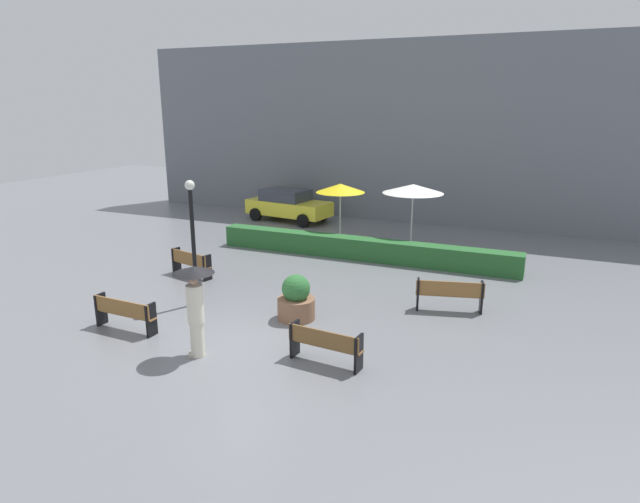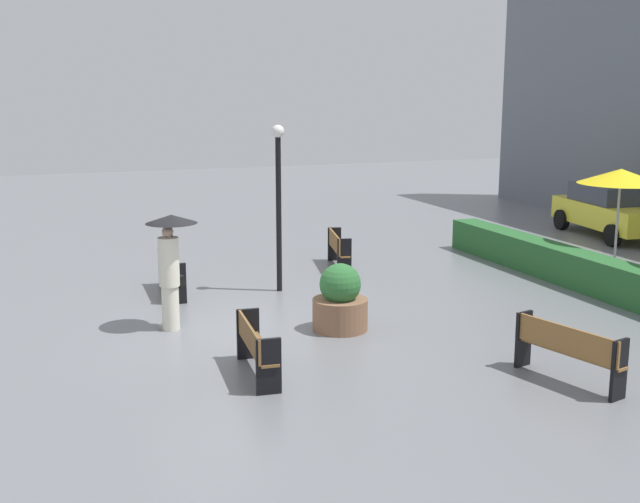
# 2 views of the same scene
# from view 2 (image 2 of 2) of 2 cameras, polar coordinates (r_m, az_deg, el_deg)

# --- Properties ---
(ground_plane) EXTENTS (60.00, 60.00, 0.00)m
(ground_plane) POSITION_cam_2_polar(r_m,az_deg,el_deg) (15.01, -7.35, -5.54)
(ground_plane) COLOR slate
(bench_near_right) EXTENTS (1.78, 0.53, 0.86)m
(bench_near_right) POSITION_cam_2_polar(r_m,az_deg,el_deg) (12.41, -4.72, -6.72)
(bench_near_right) COLOR brown
(bench_near_right) RESTS_ON ground
(bench_far_right) EXTENTS (1.89, 0.76, 0.92)m
(bench_far_right) POSITION_cam_2_polar(r_m,az_deg,el_deg) (12.64, 17.44, -6.68)
(bench_far_right) COLOR olive
(bench_far_right) RESTS_ON ground
(bench_near_left) EXTENTS (1.86, 0.42, 0.87)m
(bench_near_left) POSITION_cam_2_polar(r_m,az_deg,el_deg) (17.52, -10.81, -1.40)
(bench_near_left) COLOR olive
(bench_near_left) RESTS_ON ground
(bench_far_left) EXTENTS (1.72, 0.71, 0.87)m
(bench_far_left) POSITION_cam_2_polar(r_m,az_deg,el_deg) (19.85, 1.28, 0.33)
(bench_far_left) COLOR olive
(bench_far_left) RESTS_ON ground
(pedestrian_with_umbrella) EXTENTS (0.95, 0.95, 2.16)m
(pedestrian_with_umbrella) POSITION_cam_2_polar(r_m,az_deg,el_deg) (14.77, -10.77, -0.38)
(pedestrian_with_umbrella) COLOR silver
(pedestrian_with_umbrella) RESTS_ON ground
(planter_pot) EXTENTS (1.03, 1.03, 1.26)m
(planter_pot) POSITION_cam_2_polar(r_m,az_deg,el_deg) (14.68, 1.46, -3.64)
(planter_pot) COLOR brown
(planter_pot) RESTS_ON ground
(lamp_post) EXTENTS (0.28, 0.28, 3.67)m
(lamp_post) POSITION_cam_2_polar(r_m,az_deg,el_deg) (17.21, -3.02, 4.48)
(lamp_post) COLOR black
(lamp_post) RESTS_ON ground
(patio_umbrella_yellow) EXTENTS (2.00, 2.00, 2.56)m
(patio_umbrella_yellow) POSITION_cam_2_polar(r_m,az_deg,el_deg) (20.09, 20.91, 5.09)
(patio_umbrella_yellow) COLOR silver
(patio_umbrella_yellow) RESTS_ON ground
(hedge_strip) EXTENTS (11.61, 0.70, 0.80)m
(hedge_strip) POSITION_cam_2_polar(r_m,az_deg,el_deg) (18.19, 19.78, -1.78)
(hedge_strip) COLOR #28602D
(hedge_strip) RESTS_ON ground
(parked_car) EXTENTS (4.41, 2.45, 1.57)m
(parked_car) POSITION_cam_2_polar(r_m,az_deg,el_deg) (25.61, 20.34, 2.86)
(parked_car) COLOR yellow
(parked_car) RESTS_ON ground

